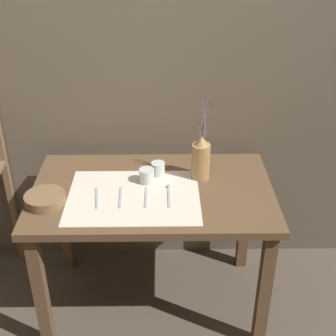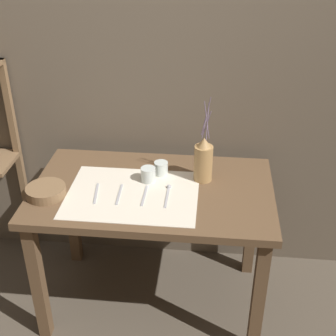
# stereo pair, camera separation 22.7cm
# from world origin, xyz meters

# --- Properties ---
(ground_plane) EXTENTS (12.00, 12.00, 0.00)m
(ground_plane) POSITION_xyz_m (0.00, 0.00, 0.00)
(ground_plane) COLOR brown
(stone_wall_back) EXTENTS (7.00, 0.06, 2.40)m
(stone_wall_back) POSITION_xyz_m (0.00, 0.47, 1.20)
(stone_wall_back) COLOR brown
(stone_wall_back) RESTS_ON ground_plane
(wooden_table) EXTENTS (1.20, 0.73, 0.76)m
(wooden_table) POSITION_xyz_m (0.00, 0.00, 0.65)
(wooden_table) COLOR brown
(wooden_table) RESTS_ON ground_plane
(linen_cloth) EXTENTS (0.64, 0.49, 0.00)m
(linen_cloth) POSITION_xyz_m (-0.09, -0.07, 0.76)
(linen_cloth) COLOR beige
(linen_cloth) RESTS_ON wooden_table
(pitcher_with_flowers) EXTENTS (0.09, 0.09, 0.45)m
(pitcher_with_flowers) POSITION_xyz_m (0.25, 0.11, 0.87)
(pitcher_with_flowers) COLOR #A87F4C
(pitcher_with_flowers) RESTS_ON wooden_table
(wooden_bowl) EXTENTS (0.19, 0.19, 0.05)m
(wooden_bowl) POSITION_xyz_m (-0.51, -0.12, 0.78)
(wooden_bowl) COLOR brown
(wooden_bowl) RESTS_ON wooden_table
(glass_tumbler_near) EXTENTS (0.08, 0.08, 0.07)m
(glass_tumbler_near) POSITION_xyz_m (-0.03, 0.06, 0.80)
(glass_tumbler_near) COLOR silver
(glass_tumbler_near) RESTS_ON wooden_table
(glass_tumbler_far) EXTENTS (0.07, 0.07, 0.07)m
(glass_tumbler_far) POSITION_xyz_m (0.03, 0.13, 0.80)
(glass_tumbler_far) COLOR silver
(glass_tumbler_far) RESTS_ON wooden_table
(knife_center) EXTENTS (0.04, 0.18, 0.00)m
(knife_center) POSITION_xyz_m (-0.27, -0.09, 0.76)
(knife_center) COLOR #A8A8AD
(knife_center) RESTS_ON wooden_table
(fork_outer) EXTENTS (0.02, 0.18, 0.00)m
(fork_outer) POSITION_xyz_m (-0.15, -0.08, 0.76)
(fork_outer) COLOR #A8A8AD
(fork_outer) RESTS_ON wooden_table
(fork_inner) EXTENTS (0.01, 0.18, 0.00)m
(fork_inner) POSITION_xyz_m (-0.03, -0.08, 0.76)
(fork_inner) COLOR #A8A8AD
(fork_inner) RESTS_ON wooden_table
(spoon_outer) EXTENTS (0.02, 0.19, 0.02)m
(spoon_outer) POSITION_xyz_m (0.08, -0.03, 0.77)
(spoon_outer) COLOR #A8A8AD
(spoon_outer) RESTS_ON wooden_table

